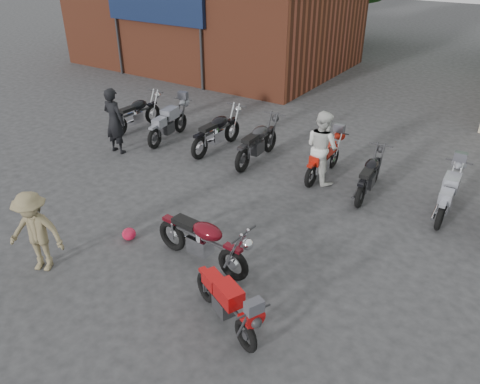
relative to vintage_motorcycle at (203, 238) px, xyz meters
The scene contains 15 objects.
ground 1.02m from the vintage_motorcycle, 112.79° to the right, with size 90.00×90.00×0.00m, color #2D2E30.
brick_building 16.25m from the vintage_motorcycle, 125.12° to the left, with size 12.00×8.00×4.00m, color brown.
vintage_motorcycle is the anchor object (origin of this frame).
sportbike 1.64m from the vintage_motorcycle, 39.95° to the right, with size 1.76×0.58×1.02m, color #B70F0F, non-canonical shape.
helmet 1.87m from the vintage_motorcycle, behind, with size 0.28×0.28×0.26m, color red.
person_dark 6.04m from the vintage_motorcycle, 151.61° to the left, with size 0.69×0.45×1.89m, color black.
person_light 4.46m from the vintage_motorcycle, 85.54° to the left, with size 0.90×0.70×1.85m, color silver.
person_tan 3.04m from the vintage_motorcycle, 144.52° to the right, with size 1.05×0.60×1.62m, color olive.
row_bike_0 7.58m from the vintage_motorcycle, 143.56° to the left, with size 2.03×0.67×1.18m, color black, non-canonical shape.
row_bike_1 6.41m from the vintage_motorcycle, 136.76° to the left, with size 1.99×0.66×1.16m, color gray, non-canonical shape.
row_bike_2 5.48m from the vintage_motorcycle, 123.02° to the left, with size 2.14×0.71×1.24m, color black, non-canonical shape.
row_bike_3 4.84m from the vintage_motorcycle, 109.32° to the left, with size 2.12×0.70×1.23m, color #272629, non-canonical shape.
row_bike_4 4.70m from the vintage_motorcycle, 86.07° to the left, with size 1.85×0.61×1.07m, color red, non-canonical shape.
row_bike_5 4.72m from the vintage_motorcycle, 69.76° to the left, with size 1.89×0.62×1.10m, color black, non-canonical shape.
row_bike_6 5.63m from the vintage_motorcycle, 52.59° to the left, with size 1.89×0.62×1.09m, color gray, non-canonical shape.
Camera 1 is at (4.85, -4.86, 5.55)m, focal length 35.00 mm.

